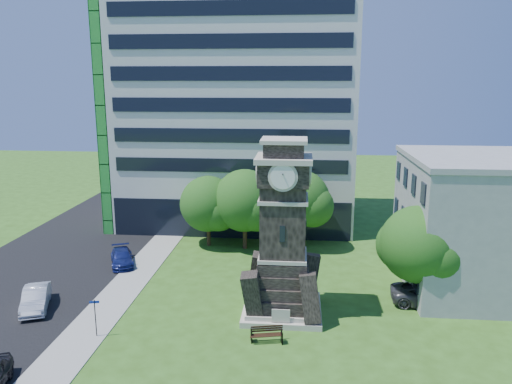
# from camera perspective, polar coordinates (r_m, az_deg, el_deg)

# --- Properties ---
(ground) EXTENTS (160.00, 160.00, 0.00)m
(ground) POSITION_cam_1_polar(r_m,az_deg,el_deg) (34.61, -2.27, -14.76)
(ground) COLOR #2F5317
(ground) RESTS_ON ground
(sidewalk) EXTENTS (3.00, 70.00, 0.06)m
(sidewalk) POSITION_cam_1_polar(r_m,az_deg,el_deg) (41.17, -14.78, -10.52)
(sidewalk) COLOR gray
(sidewalk) RESTS_ON ground
(street) EXTENTS (14.00, 80.00, 0.02)m
(street) POSITION_cam_1_polar(r_m,az_deg,el_deg) (44.72, -25.22, -9.48)
(street) COLOR black
(street) RESTS_ON ground
(clock_tower) EXTENTS (5.40, 5.40, 12.22)m
(clock_tower) POSITION_cam_1_polar(r_m,az_deg,el_deg) (34.18, 3.11, -5.52)
(clock_tower) COLOR beige
(clock_tower) RESTS_ON ground
(office_tall) EXTENTS (26.20, 15.11, 28.60)m
(office_tall) POSITION_cam_1_polar(r_m,az_deg,el_deg) (56.82, -2.21, 10.88)
(office_tall) COLOR silver
(office_tall) RESTS_ON ground
(office_low) EXTENTS (15.20, 12.20, 10.40)m
(office_low) POSITION_cam_1_polar(r_m,az_deg,el_deg) (42.95, 26.73, -3.20)
(office_low) COLOR #9C9FA1
(office_low) RESTS_ON ground
(car_street_mid) EXTENTS (3.20, 4.92, 1.53)m
(car_street_mid) POSITION_cam_1_polar(r_m,az_deg,el_deg) (39.51, -23.87, -11.07)
(car_street_mid) COLOR #B6B9BF
(car_street_mid) RESTS_ON ground
(car_street_north) EXTENTS (3.46, 4.88, 1.31)m
(car_street_north) POSITION_cam_1_polar(r_m,az_deg,el_deg) (45.93, -15.07, -7.25)
(car_street_north) COLOR navy
(car_street_north) RESTS_ON ground
(car_east_lot) EXTENTS (5.73, 2.94, 1.55)m
(car_east_lot) POSITION_cam_1_polar(r_m,az_deg,el_deg) (38.96, 19.27, -11.00)
(car_east_lot) COLOR #434348
(car_east_lot) RESTS_ON ground
(park_bench) EXTENTS (2.01, 0.54, 1.04)m
(park_bench) POSITION_cam_1_polar(r_m,az_deg,el_deg) (32.18, 1.22, -15.89)
(park_bench) COLOR black
(park_bench) RESTS_ON ground
(street_sign) EXTENTS (0.60, 0.06, 2.52)m
(street_sign) POSITION_cam_1_polar(r_m,az_deg,el_deg) (33.83, -17.91, -13.10)
(street_sign) COLOR black
(street_sign) RESTS_ON ground
(tree_nw) EXTENTS (6.00, 5.46, 6.96)m
(tree_nw) POSITION_cam_1_polar(r_m,az_deg,el_deg) (48.69, -5.42, -1.54)
(tree_nw) COLOR #332114
(tree_nw) RESTS_ON ground
(tree_nc) EXTENTS (6.57, 5.98, 7.76)m
(tree_nc) POSITION_cam_1_polar(r_m,az_deg,el_deg) (47.49, -1.19, -1.20)
(tree_nc) COLOR #332114
(tree_nc) RESTS_ON ground
(tree_ne) EXTENTS (5.99, 5.44, 7.59)m
(tree_ne) POSITION_cam_1_polar(r_m,az_deg,el_deg) (47.99, 5.25, -1.00)
(tree_ne) COLOR #332114
(tree_ne) RESTS_ON ground
(tree_east) EXTENTS (6.14, 5.58, 7.30)m
(tree_east) POSITION_cam_1_polar(r_m,az_deg,el_deg) (37.66, 18.23, -5.96)
(tree_east) COLOR #332114
(tree_east) RESTS_ON ground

